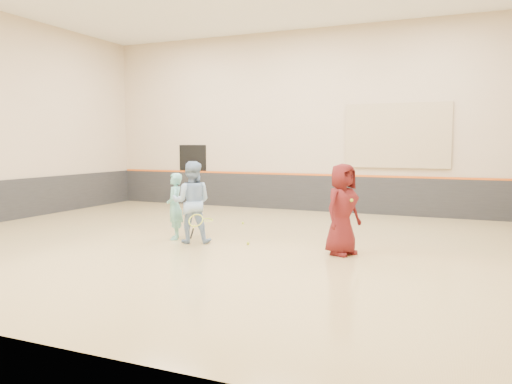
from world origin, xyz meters
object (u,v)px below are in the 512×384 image
at_px(young_man, 342,209).
at_px(spare_racket, 208,218).
at_px(girl, 175,206).
at_px(instructor, 192,202).

xyz_separation_m(young_man, spare_racket, (-4.68, 2.89, -0.86)).
relative_size(girl, young_man, 0.84).
bearing_deg(young_man, instructor, 116.97).
relative_size(young_man, spare_racket, 2.61).
distance_m(girl, instructor, 0.62).
xyz_separation_m(instructor, spare_racket, (-1.23, 3.01, -0.86)).
height_order(instructor, spare_racket, instructor).
distance_m(instructor, young_man, 3.45).
distance_m(young_man, spare_racket, 5.57).
xyz_separation_m(instructor, young_man, (3.45, 0.12, -0.00)).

